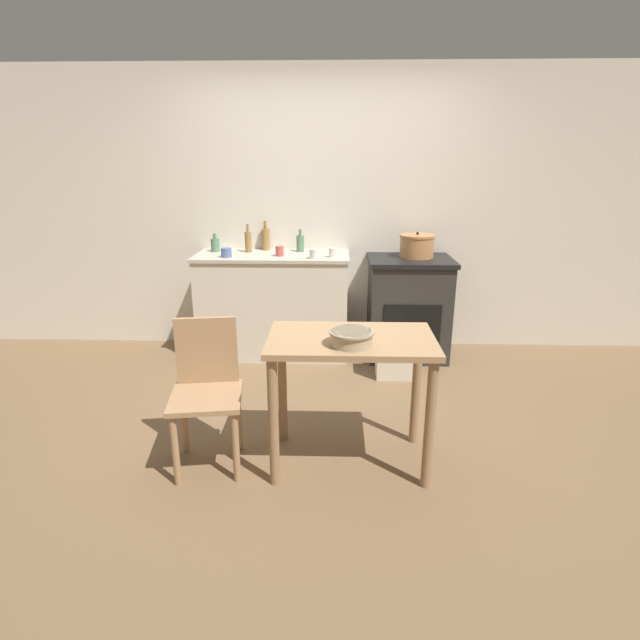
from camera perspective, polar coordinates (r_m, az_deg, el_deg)
ground_plane at (r=3.59m, az=-0.19°, el=-11.23°), size 14.00×14.00×0.00m
wall_back at (r=4.75m, az=0.46°, el=12.16°), size 8.00×0.07×2.55m
counter_cabinet at (r=4.62m, az=-5.32°, el=1.77°), size 1.37×0.59×0.94m
stove at (r=4.63m, az=10.01°, el=1.43°), size 0.74×0.62×0.92m
work_table at (r=2.85m, az=3.55°, el=-4.87°), size 0.94×0.57×0.80m
chair at (r=3.01m, az=-12.80°, el=-7.61°), size 0.45×0.45×0.87m
flour_sack at (r=4.21m, az=8.49°, el=-3.96°), size 0.30×0.21×0.39m
stock_pot at (r=4.55m, az=11.01°, el=8.31°), size 0.31×0.31×0.22m
mixing_bowl_large at (r=2.67m, az=3.62°, el=-1.95°), size 0.25×0.25×0.08m
bottle_far_left at (r=4.63m, az=-8.21°, el=8.89°), size 0.06×0.06×0.25m
bottle_left at (r=4.73m, az=-6.23°, el=9.21°), size 0.07×0.07×0.27m
bottle_mid_left at (r=4.62m, az=-2.27°, el=8.79°), size 0.07×0.07×0.20m
bottle_center_left at (r=4.72m, az=-11.88°, el=8.44°), size 0.08×0.08×0.17m
cup_center at (r=4.34m, az=1.51°, el=7.71°), size 0.07×0.07×0.08m
cup_center_right at (r=4.28m, az=-0.71°, el=7.55°), size 0.07×0.07×0.08m
cup_mid_right at (r=4.42m, az=-4.64°, el=7.86°), size 0.07×0.07×0.09m
cup_right at (r=4.42m, az=-10.66°, el=7.59°), size 0.09×0.09×0.08m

